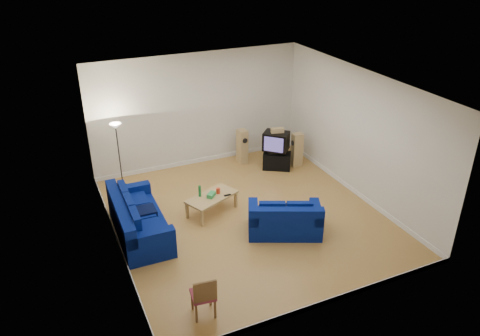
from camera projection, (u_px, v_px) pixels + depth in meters
name	position (u px, v px, depth m)	size (l,w,h in m)	color
room	(247.00, 157.00, 10.34)	(6.01, 6.51, 3.21)	olive
sofa_three_seat	(137.00, 222.00, 10.23)	(1.03, 2.33, 0.89)	#021058
sofa_loveseat	(285.00, 221.00, 10.31)	(1.82, 1.47, 0.80)	#021058
coffee_table	(212.00, 198.00, 11.03)	(1.37, 1.05, 0.44)	tan
bottle	(200.00, 191.00, 10.94)	(0.06, 0.06, 0.28)	#197233
tissue_box	(211.00, 195.00, 10.97)	(0.24, 0.13, 0.10)	green
red_canister	(218.00, 191.00, 11.10)	(0.10, 0.10, 0.13)	red
remote	(227.00, 195.00, 11.03)	(0.16, 0.05, 0.02)	black
tv_stand	(277.00, 161.00, 13.21)	(0.77, 0.43, 0.47)	black
av_receiver	(275.00, 151.00, 13.11)	(0.40, 0.32, 0.09)	black
television	(276.00, 141.00, 12.98)	(0.83, 0.82, 0.52)	black
centre_speaker	(277.00, 130.00, 12.84)	(0.36, 0.14, 0.13)	tan
speaker_left	(242.00, 147.00, 13.41)	(0.26, 0.33, 1.02)	tan
speaker_right	(297.00, 150.00, 13.26)	(0.32, 0.25, 0.98)	tan
floor_lamp	(117.00, 135.00, 11.71)	(0.30, 0.30, 1.77)	black
dining_chair	(204.00, 295.00, 7.95)	(0.45, 0.45, 0.84)	brown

